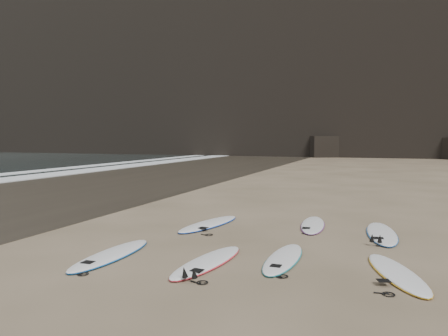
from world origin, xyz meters
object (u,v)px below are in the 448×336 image
at_px(surfboard_0, 111,254).
at_px(surfboard_2, 283,258).
at_px(surfboard_7, 382,233).
at_px(surfboard_3, 397,273).
at_px(surfboard_6, 313,224).
at_px(surfboard_5, 209,223).
at_px(surfboard_1, 208,261).

bearing_deg(surfboard_0, surfboard_2, 14.96).
bearing_deg(surfboard_7, surfboard_0, -148.23).
distance_m(surfboard_0, surfboard_3, 5.26).
height_order(surfboard_0, surfboard_6, surfboard_0).
bearing_deg(surfboard_5, surfboard_1, -57.74).
bearing_deg(surfboard_1, surfboard_0, -167.65).
distance_m(surfboard_5, surfboard_7, 4.32).
height_order(surfboard_2, surfboard_5, surfboard_5).
height_order(surfboard_1, surfboard_3, surfboard_1).
xyz_separation_m(surfboard_2, surfboard_3, (2.00, -0.24, 0.00)).
bearing_deg(surfboard_2, surfboard_0, -164.37).
relative_size(surfboard_2, surfboard_3, 0.97).
distance_m(surfboard_0, surfboard_7, 6.26).
relative_size(surfboard_0, surfboard_1, 1.04).
bearing_deg(surfboard_6, surfboard_7, -21.92).
height_order(surfboard_6, surfboard_7, surfboard_7).
xyz_separation_m(surfboard_1, surfboard_2, (1.27, 0.69, -0.00)).
bearing_deg(surfboard_7, surfboard_1, -135.62).
bearing_deg(surfboard_2, surfboard_6, 89.29).
relative_size(surfboard_0, surfboard_5, 0.97).
relative_size(surfboard_0, surfboard_6, 1.06).
distance_m(surfboard_2, surfboard_3, 2.01).
xyz_separation_m(surfboard_5, surfboard_7, (4.31, 0.33, 0.00)).
xyz_separation_m(surfboard_0, surfboard_3, (5.22, 0.65, -0.00)).
bearing_deg(surfboard_6, surfboard_5, -167.84).
bearing_deg(surfboard_6, surfboard_2, -96.38).
relative_size(surfboard_2, surfboard_7, 0.86).
distance_m(surfboard_2, surfboard_5, 3.63).
xyz_separation_m(surfboard_5, surfboard_6, (2.60, 0.83, -0.00)).
relative_size(surfboard_1, surfboard_7, 0.92).
bearing_deg(surfboard_7, surfboard_6, 157.97).
bearing_deg(surfboard_6, surfboard_1, -113.33).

